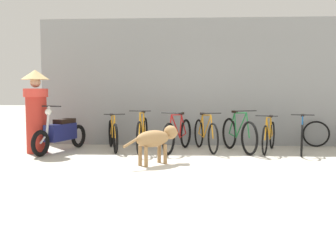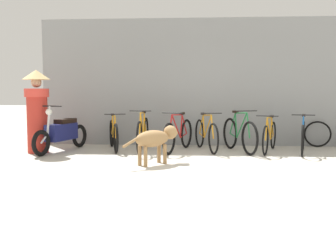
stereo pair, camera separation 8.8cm
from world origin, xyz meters
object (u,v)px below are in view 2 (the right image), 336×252
(bicycle_2, at_px, (178,135))
(spare_tire_right, at_px, (318,134))
(bicycle_0, at_px, (114,135))
(person_in_robes, at_px, (37,108))
(motorcycle, at_px, (62,133))
(bicycle_4, at_px, (239,135))
(bicycle_6, at_px, (303,137))
(bicycle_1, at_px, (143,134))
(bicycle_3, at_px, (206,135))
(bicycle_5, at_px, (270,136))
(stray_dog, at_px, (156,138))

(bicycle_2, height_order, spare_tire_right, bicycle_2)
(bicycle_0, xyz_separation_m, person_in_robes, (-1.55, -0.53, 0.62))
(bicycle_2, bearing_deg, motorcycle, -66.38)
(bicycle_4, bearing_deg, bicycle_6, 68.83)
(bicycle_1, xyz_separation_m, bicycle_3, (1.40, 0.18, -0.02))
(bicycle_1, height_order, spare_tire_right, bicycle_1)
(bicycle_0, xyz_separation_m, bicycle_3, (2.09, -0.01, 0.02))
(bicycle_0, bearing_deg, bicycle_6, 70.34)
(bicycle_1, bearing_deg, motorcycle, -85.28)
(bicycle_2, height_order, person_in_robes, person_in_robes)
(bicycle_5, distance_m, stray_dog, 2.84)
(bicycle_2, xyz_separation_m, bicycle_3, (0.62, 0.10, 0.00))
(spare_tire_right, bearing_deg, person_in_robes, -168.68)
(bicycle_6, bearing_deg, bicycle_5, -81.86)
(stray_dog, distance_m, person_in_robes, 2.97)
(bicycle_1, height_order, stray_dog, bicycle_1)
(bicycle_1, distance_m, spare_tire_right, 4.17)
(bicycle_1, xyz_separation_m, bicycle_5, (2.78, 0.10, -0.04))
(bicycle_0, xyz_separation_m, motorcycle, (-1.09, -0.33, 0.07))
(bicycle_6, distance_m, spare_tire_right, 1.10)
(bicycle_2, xyz_separation_m, spare_tire_right, (3.28, 0.84, -0.05))
(motorcycle, distance_m, stray_dog, 2.61)
(person_in_robes, relative_size, spare_tire_right, 2.86)
(bicycle_1, xyz_separation_m, motorcycle, (-1.79, -0.14, 0.03))
(bicycle_4, height_order, bicycle_5, bicycle_4)
(bicycle_4, height_order, bicycle_6, bicycle_4)
(stray_dog, relative_size, person_in_robes, 0.55)
(person_in_robes, height_order, spare_tire_right, person_in_robes)
(bicycle_3, xyz_separation_m, spare_tire_right, (2.66, 0.75, -0.05))
(bicycle_1, bearing_deg, bicycle_4, 91.54)
(bicycle_3, distance_m, bicycle_4, 0.73)
(motorcycle, bearing_deg, bicycle_3, 112.69)
(bicycle_1, xyz_separation_m, bicycle_4, (2.12, 0.05, -0.00))
(bicycle_1, height_order, bicycle_5, bicycle_1)
(bicycle_0, xyz_separation_m, bicycle_4, (2.81, -0.14, 0.04))
(stray_dog, distance_m, spare_tire_right, 4.37)
(bicycle_1, relative_size, bicycle_2, 1.06)
(bicycle_3, xyz_separation_m, person_in_robes, (-3.64, -0.52, 0.61))
(bicycle_2, height_order, bicycle_6, bicycle_2)
(bicycle_2, bearing_deg, person_in_robes, -63.51)
(bicycle_1, xyz_separation_m, spare_tire_right, (4.06, 0.93, -0.07))
(bicycle_1, bearing_deg, person_in_robes, -81.32)
(bicycle_0, distance_m, stray_dog, 2.05)
(bicycle_3, relative_size, stray_dog, 1.72)
(bicycle_1, relative_size, spare_tire_right, 2.88)
(bicycle_0, distance_m, spare_tire_right, 4.81)
(bicycle_6, bearing_deg, person_in_robes, -70.57)
(bicycle_1, distance_m, bicycle_3, 1.41)
(bicycle_6, bearing_deg, bicycle_4, -76.08)
(bicycle_4, relative_size, spare_tire_right, 2.60)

